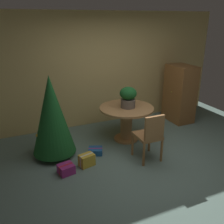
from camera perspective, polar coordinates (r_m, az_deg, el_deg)
ground_plane at (r=4.62m, az=8.60°, el=-11.57°), size 6.60×6.60×0.00m
back_wall_panel at (r=5.99m, az=-2.05°, el=9.60°), size 6.00×0.10×2.60m
round_dining_table at (r=5.22m, az=3.29°, el=-1.22°), size 1.11×1.11×0.73m
flower_vase at (r=5.06m, az=3.69°, el=3.53°), size 0.34×0.34×0.43m
wooden_chair_near at (r=4.49m, az=8.59°, el=-5.14°), size 0.41×0.46×0.91m
holiday_tree at (r=4.60m, az=-13.50°, el=-0.69°), size 0.79×0.79×1.54m
gift_box_gold at (r=4.50m, az=-5.76°, el=-10.81°), size 0.29×0.23×0.21m
gift_box_purple at (r=4.36m, az=-10.38°, el=-12.63°), size 0.29×0.27×0.16m
gift_box_blue at (r=4.87m, az=-3.78°, el=-8.81°), size 0.33×0.31×0.11m
wooden_cabinet at (r=6.42m, az=15.12°, el=4.07°), size 0.51×0.73×1.39m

